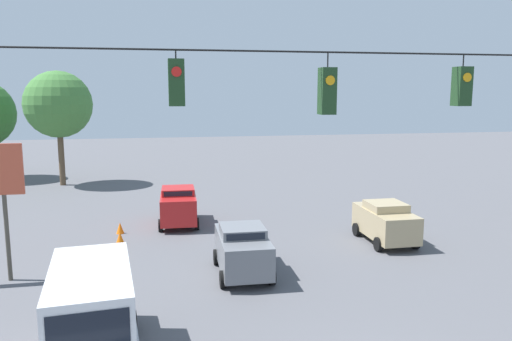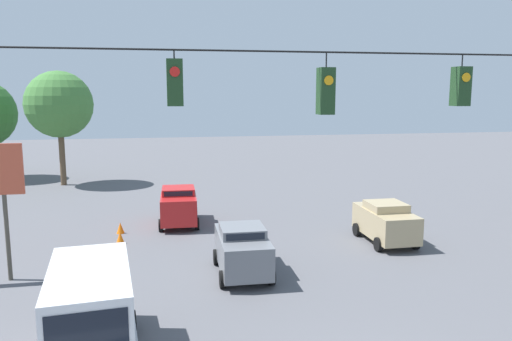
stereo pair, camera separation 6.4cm
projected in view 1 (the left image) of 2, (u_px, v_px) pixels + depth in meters
overhead_signal_span at (390, 163)px, 11.24m from camera, size 18.80×0.38×8.64m
box_truck_silver_parked_shoulder at (92, 324)px, 12.44m from camera, size 2.84×6.71×2.68m
sedan_grey_withflow_mid at (243, 249)px, 19.38m from camera, size 2.09×3.91×1.93m
sedan_tan_oncoming_far at (385, 221)px, 23.55m from camera, size 2.03×3.83×1.92m
sedan_red_withflow_far at (178, 205)px, 26.70m from camera, size 2.16×3.93×2.02m
traffic_cone_nearest at (93, 315)px, 15.31m from camera, size 0.39×0.39×0.56m
traffic_cone_second at (107, 287)px, 17.53m from camera, size 0.39×0.39×0.56m
traffic_cone_third at (107, 269)px, 19.32m from camera, size 0.39×0.39×0.56m
traffic_cone_fourth at (117, 252)px, 21.37m from camera, size 0.39×0.39×0.56m
traffic_cone_fifth at (120, 238)px, 23.41m from camera, size 0.39×0.39×0.56m
traffic_cone_farthest at (120, 228)px, 25.09m from camera, size 0.39×0.39×0.56m
tree_horizon_left at (58, 105)px, 37.29m from camera, size 4.99×4.99×8.64m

